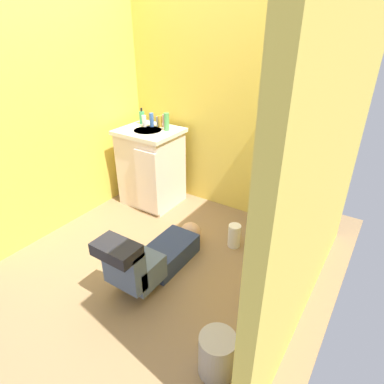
{
  "coord_description": "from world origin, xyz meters",
  "views": [
    {
      "loc": [
        1.41,
        -1.76,
        1.81
      ],
      "look_at": [
        0.03,
        0.36,
        0.45
      ],
      "focal_mm": 30.41,
      "sensor_mm": 36.0,
      "label": 1
    }
  ],
  "objects": [
    {
      "name": "toiletry_bag",
      "position": [
        0.85,
        0.82,
        0.81
      ],
      "size": [
        0.12,
        0.09,
        0.11
      ],
      "primitive_type": "cube",
      "color": "#33598C",
      "rests_on": "toilet"
    },
    {
      "name": "bottle_white",
      "position": [
        -0.79,
        0.71,
        0.88
      ],
      "size": [
        0.04,
        0.04,
        0.11
      ],
      "primitive_type": "cylinder",
      "color": "white",
      "rests_on": "vanity_cabinet"
    },
    {
      "name": "toilet",
      "position": [
        0.74,
        0.73,
        0.37
      ],
      "size": [
        0.36,
        0.46,
        0.75
      ],
      "color": "silver",
      "rests_on": "ground_plane"
    },
    {
      "name": "wall_back",
      "position": [
        0.0,
        1.04,
        1.2
      ],
      "size": [
        2.38,
        0.08,
        2.4
      ],
      "primitive_type": "cube",
      "color": "#E4C64B",
      "rests_on": "ground_plane"
    },
    {
      "name": "toilet_paper_roll",
      "position": [
        0.95,
        -0.03,
        0.05
      ],
      "size": [
        0.11,
        0.11,
        0.1
      ],
      "primitive_type": "cylinder",
      "color": "white",
      "rests_on": "ground_plane"
    },
    {
      "name": "ground_plane",
      "position": [
        0.0,
        0.0,
        -0.02
      ],
      "size": [
        2.72,
        3.0,
        0.04
      ],
      "primitive_type": "cube",
      "color": "olive"
    },
    {
      "name": "paper_towel_roll",
      "position": [
        0.44,
        0.41,
        0.11
      ],
      "size": [
        0.11,
        0.11,
        0.21
      ],
      "primitive_type": "cylinder",
      "color": "white",
      "rests_on": "ground_plane"
    },
    {
      "name": "bottle_blue",
      "position": [
        -0.72,
        0.76,
        0.89
      ],
      "size": [
        0.04,
        0.04,
        0.14
      ],
      "primitive_type": "cylinder",
      "color": "#3B65B5",
      "rests_on": "vanity_cabinet"
    },
    {
      "name": "vanity_cabinet",
      "position": [
        -0.68,
        0.65,
        0.42
      ],
      "size": [
        0.6,
        0.53,
        0.82
      ],
      "color": "beige",
      "rests_on": "ground_plane"
    },
    {
      "name": "wall_right",
      "position": [
        1.15,
        0.0,
        1.2
      ],
      "size": [
        0.08,
        2.0,
        2.4
      ],
      "primitive_type": "cube",
      "color": "#E4C64B",
      "rests_on": "ground_plane"
    },
    {
      "name": "bottle_amber",
      "position": [
        -0.64,
        0.79,
        0.88
      ],
      "size": [
        0.05,
        0.05,
        0.12
      ],
      "primitive_type": "cylinder",
      "color": "gold",
      "rests_on": "vanity_cabinet"
    },
    {
      "name": "trash_can",
      "position": [
        0.89,
        -0.7,
        0.14
      ],
      "size": [
        0.21,
        0.21,
        0.28
      ],
      "primitive_type": "cylinder",
      "color": "#9E988F",
      "rests_on": "ground_plane"
    },
    {
      "name": "bottle_green",
      "position": [
        -0.51,
        0.73,
        0.91
      ],
      "size": [
        0.05,
        0.05,
        0.17
      ],
      "primitive_type": "cylinder",
      "color": "#4C9F51",
      "rests_on": "vanity_cabinet"
    },
    {
      "name": "soap_dispenser",
      "position": [
        -0.87,
        0.78,
        0.89
      ],
      "size": [
        0.06,
        0.06,
        0.17
      ],
      "color": "#3C9D62",
      "rests_on": "vanity_cabinet"
    },
    {
      "name": "wall_left",
      "position": [
        -1.15,
        0.0,
        1.2
      ],
      "size": [
        0.08,
        2.0,
        2.4
      ],
      "primitive_type": "cube",
      "color": "#E4C64B",
      "rests_on": "ground_plane"
    },
    {
      "name": "person_plumber",
      "position": [
        0.08,
        -0.26,
        0.18
      ],
      "size": [
        0.39,
        1.06,
        0.52
      ],
      "color": "navy",
      "rests_on": "ground_plane"
    },
    {
      "name": "faucet",
      "position": [
        -0.68,
        0.8,
        0.87
      ],
      "size": [
        0.02,
        0.02,
        0.1
      ],
      "primitive_type": "cylinder",
      "color": "silver",
      "rests_on": "vanity_cabinet"
    },
    {
      "name": "bottle_pink",
      "position": [
        -0.59,
        0.81,
        0.89
      ],
      "size": [
        0.06,
        0.06,
        0.13
      ],
      "primitive_type": "cylinder",
      "color": "pink",
      "rests_on": "vanity_cabinet"
    },
    {
      "name": "tissue_box",
      "position": [
        0.7,
        0.82,
        0.8
      ],
      "size": [
        0.22,
        0.11,
        0.1
      ],
      "primitive_type": "cube",
      "color": "silver",
      "rests_on": "toilet"
    }
  ]
}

